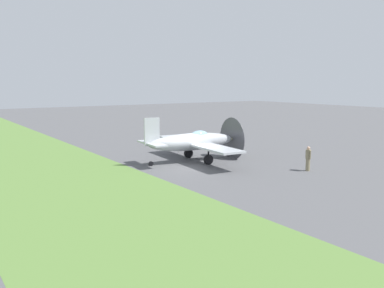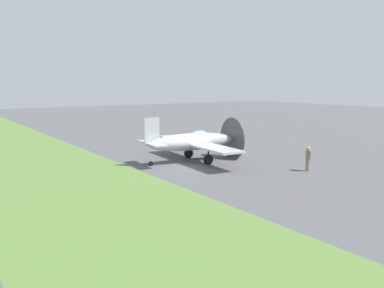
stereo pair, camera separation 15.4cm
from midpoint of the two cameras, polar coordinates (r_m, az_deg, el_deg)
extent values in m
plane|color=#515154|center=(30.51, -0.18, -3.15)|extent=(160.00, 160.00, 0.00)
cube|color=#567A38|center=(26.59, -17.15, -5.26)|extent=(120.00, 11.00, 0.01)
ellipsoid|color=#B2B7BC|center=(32.21, -0.14, 0.32)|extent=(2.00, 7.48, 1.35)
cube|color=#B2B7BC|center=(32.45, 0.54, 0.08)|extent=(10.56, 2.77, 0.15)
cube|color=#B2B7BC|center=(30.62, -5.67, 1.69)|extent=(0.21, 1.20, 2.07)
cube|color=#B2B7BC|center=(30.73, -5.65, 0.08)|extent=(3.55, 1.28, 0.11)
cone|color=#B7B24C|center=(34.29, 5.68, 0.77)|extent=(0.76, 0.82, 0.70)
cylinder|color=#4C4C51|center=(34.16, 5.38, 0.75)|extent=(3.47, 0.35, 3.48)
ellipsoid|color=#8CB2C6|center=(32.47, 0.87, 1.22)|extent=(0.89, 1.58, 0.76)
cylinder|color=black|center=(34.03, -0.62, -1.31)|extent=(0.30, 0.76, 0.74)
cylinder|color=black|center=(33.94, -0.62, -0.44)|extent=(0.13, 0.13, 1.04)
cylinder|color=black|center=(31.33, 2.13, -2.16)|extent=(0.30, 0.76, 0.74)
cylinder|color=black|center=(31.24, 2.13, -1.22)|extent=(0.13, 0.13, 1.04)
cylinder|color=black|center=(30.94, -5.79, -2.70)|extent=(0.16, 0.36, 0.35)
cylinder|color=#847A5B|center=(30.14, 15.49, -2.75)|extent=(0.30, 0.30, 0.88)
cylinder|color=#847A5B|center=(30.01, 15.54, -1.35)|extent=(0.38, 0.38, 0.62)
sphere|color=tan|center=(29.94, 15.57, -0.54)|extent=(0.23, 0.23, 0.23)
cylinder|color=#847A5B|center=(30.23, 15.30, -1.27)|extent=(0.11, 0.11, 0.59)
cylinder|color=#847A5B|center=(29.79, 15.79, -1.43)|extent=(0.11, 0.11, 0.59)
camera|label=1|loc=(0.08, -90.14, -0.02)|focal=38.83mm
camera|label=2|loc=(0.08, 89.86, 0.02)|focal=38.83mm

